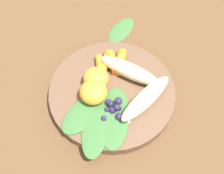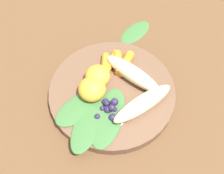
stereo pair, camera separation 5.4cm
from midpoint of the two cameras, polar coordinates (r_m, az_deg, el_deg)
ground_plane at (r=0.57m, az=2.72°, el=-1.96°), size 2.40×2.40×0.00m
bowl at (r=0.56m, az=2.76°, el=-1.38°), size 0.26×0.26×0.02m
banana_peeled_left at (r=0.56m, az=7.19°, el=2.45°), size 0.07×0.14×0.03m
banana_peeled_right at (r=0.52m, az=9.38°, el=-3.63°), size 0.14×0.03×0.03m
orange_segment_near at (r=0.53m, az=-1.24°, el=-0.65°), size 0.05×0.05×0.04m
orange_segment_far at (r=0.55m, az=-0.19°, el=2.10°), size 0.05×0.05×0.04m
carrot_front at (r=0.58m, az=5.41°, el=4.68°), size 0.06×0.05×0.02m
carrot_mid_left at (r=0.58m, az=3.99°, el=5.18°), size 0.04×0.05×0.02m
carrot_mid_right at (r=0.58m, az=2.39°, el=4.91°), size 0.06×0.05×0.01m
carrot_rear at (r=0.58m, az=1.21°, el=4.56°), size 0.04×0.05×0.02m
blueberry_pile at (r=0.52m, az=2.36°, el=-4.68°), size 0.05×0.05×0.03m
coconut_shred_patch at (r=0.52m, az=3.67°, el=-6.77°), size 0.04×0.04×0.00m
kale_leaf_left at (r=0.53m, az=-3.70°, el=-4.67°), size 0.11×0.07×0.00m
kale_leaf_right at (r=0.52m, az=-1.73°, el=-7.56°), size 0.14×0.12×0.00m
kale_leaf_rear at (r=0.52m, az=2.19°, el=-6.51°), size 0.14×0.13×0.00m
kale_leaf_stray at (r=0.68m, az=7.19°, el=11.22°), size 0.10×0.07×0.01m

